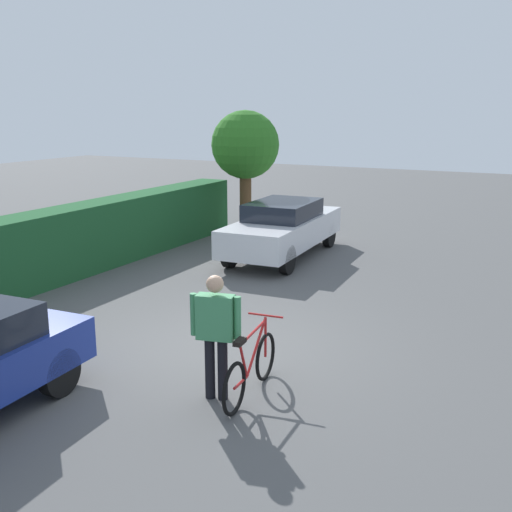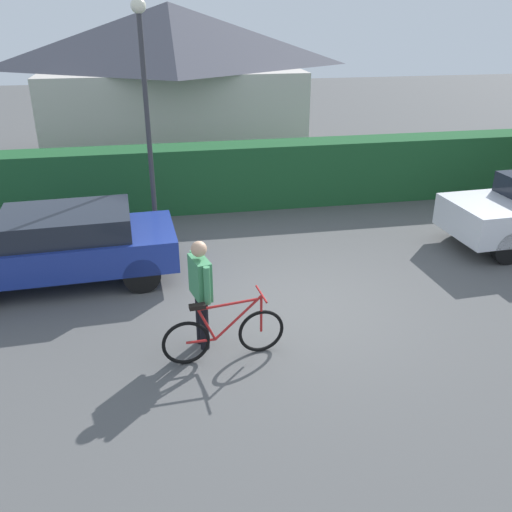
% 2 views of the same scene
% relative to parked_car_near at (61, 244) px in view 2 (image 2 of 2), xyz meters
% --- Properties ---
extents(ground_plane, '(60.00, 60.00, 0.00)m').
position_rel_parked_car_near_xyz_m(ground_plane, '(3.79, -1.74, -0.71)').
color(ground_plane, '#525252').
extents(hedge_row, '(16.81, 0.90, 1.54)m').
position_rel_parked_car_near_xyz_m(hedge_row, '(3.79, 3.45, 0.06)').
color(hedge_row, '#1D522A').
rests_on(hedge_row, ground).
extents(house_distant, '(8.07, 5.05, 4.64)m').
position_rel_parked_car_near_xyz_m(house_distant, '(2.48, 8.87, 1.66)').
color(house_distant, beige).
rests_on(house_distant, ground).
extents(parked_car_near, '(4.16, 1.89, 1.31)m').
position_rel_parked_car_near_xyz_m(parked_car_near, '(0.00, 0.00, 0.00)').
color(parked_car_near, navy).
rests_on(parked_car_near, ground).
extents(bicycle, '(1.74, 0.50, 0.95)m').
position_rel_parked_car_near_xyz_m(bicycle, '(2.51, -2.90, -0.34)').
color(bicycle, black).
rests_on(bicycle, ground).
extents(person_rider, '(0.30, 0.65, 1.65)m').
position_rel_parked_car_near_xyz_m(person_rider, '(2.24, -2.54, 0.25)').
color(person_rider, black).
rests_on(person_rider, ground).
extents(street_lamp, '(0.28, 0.28, 4.68)m').
position_rel_parked_car_near_xyz_m(street_lamp, '(1.67, 1.67, 2.27)').
color(street_lamp, '#38383D').
rests_on(street_lamp, ground).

